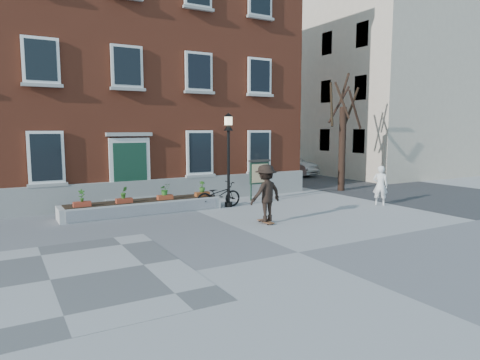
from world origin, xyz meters
TOP-DOWN VIEW (x-y plane):
  - ground at (0.00, 0.00)m, footprint 100.00×100.00m
  - checker_patch at (-6.00, 1.00)m, footprint 6.00×6.00m
  - bicycle at (1.08, 6.80)m, footprint 2.08×0.81m
  - parked_car at (10.94, 15.42)m, footprint 2.66×4.58m
  - bystander at (7.42, 3.93)m, footprint 0.71×0.74m
  - brick_building at (-2.00, 13.98)m, footprint 18.40×10.85m
  - planter_assembly at (-1.99, 7.18)m, footprint 6.20×1.12m
  - bare_tree at (9.01, 8.01)m, footprint 1.83×1.83m
  - side_street at (17.99, 19.78)m, footprint 15.20×36.00m
  - lamp_post at (1.56, 6.82)m, footprint 0.40×0.40m
  - notice_board at (3.62, 7.64)m, footprint 1.10×0.16m
  - skateboarder at (1.19, 3.40)m, footprint 1.39×0.94m

SIDE VIEW (x-z plane):
  - ground at x=0.00m, z-range 0.00..0.00m
  - checker_patch at x=-6.00m, z-range 0.00..0.01m
  - planter_assembly at x=-1.99m, z-range -0.27..0.88m
  - bicycle at x=1.08m, z-range 0.00..1.08m
  - parked_car at x=10.94m, z-range 0.00..1.43m
  - bystander at x=7.42m, z-range 0.00..1.71m
  - skateboarder at x=1.19m, z-range 0.03..2.10m
  - notice_board at x=3.62m, z-range 0.33..2.20m
  - lamp_post at x=1.56m, z-range 0.57..4.50m
  - bare_tree at x=9.01m, z-range -0.29..5.87m
  - brick_building at x=-2.00m, z-range 0.00..12.60m
  - side_street at x=17.99m, z-range -0.23..14.27m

